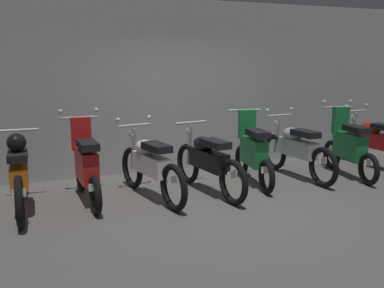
{
  "coord_description": "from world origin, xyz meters",
  "views": [
    {
      "loc": [
        -2.64,
        -5.32,
        2.0
      ],
      "look_at": [
        -0.22,
        0.69,
        0.75
      ],
      "focal_mm": 41.11,
      "sensor_mm": 36.0,
      "label": 1
    }
  ],
  "objects_px": {
    "motorbike_slot_6": "(296,149)",
    "motorbike_slot_8": "(375,142)",
    "motorbike_slot_1": "(19,173)",
    "motorbike_slot_5": "(253,152)",
    "motorbike_slot_2": "(86,165)",
    "motorbike_slot_7": "(348,146)",
    "motorbike_slot_4": "(208,161)",
    "motorbike_slot_3": "(150,165)"
  },
  "relations": [
    {
      "from": "motorbike_slot_5",
      "to": "motorbike_slot_7",
      "type": "height_order",
      "value": "motorbike_slot_7"
    },
    {
      "from": "motorbike_slot_4",
      "to": "motorbike_slot_5",
      "type": "xyz_separation_m",
      "value": [
        0.9,
        0.21,
        0.03
      ]
    },
    {
      "from": "motorbike_slot_1",
      "to": "motorbike_slot_8",
      "type": "distance_m",
      "value": 6.2
    },
    {
      "from": "motorbike_slot_8",
      "to": "motorbike_slot_1",
      "type": "bearing_deg",
      "value": -179.16
    },
    {
      "from": "motorbike_slot_2",
      "to": "motorbike_slot_7",
      "type": "distance_m",
      "value": 4.44
    },
    {
      "from": "motorbike_slot_5",
      "to": "motorbike_slot_4",
      "type": "bearing_deg",
      "value": -166.66
    },
    {
      "from": "motorbike_slot_4",
      "to": "motorbike_slot_3",
      "type": "bearing_deg",
      "value": 175.78
    },
    {
      "from": "motorbike_slot_1",
      "to": "motorbike_slot_3",
      "type": "height_order",
      "value": "motorbike_slot_3"
    },
    {
      "from": "motorbike_slot_7",
      "to": "motorbike_slot_8",
      "type": "height_order",
      "value": "motorbike_slot_7"
    },
    {
      "from": "motorbike_slot_1",
      "to": "motorbike_slot_5",
      "type": "height_order",
      "value": "motorbike_slot_5"
    },
    {
      "from": "motorbike_slot_1",
      "to": "motorbike_slot_7",
      "type": "height_order",
      "value": "motorbike_slot_7"
    },
    {
      "from": "motorbike_slot_8",
      "to": "motorbike_slot_3",
      "type": "bearing_deg",
      "value": -177.29
    },
    {
      "from": "motorbike_slot_7",
      "to": "motorbike_slot_8",
      "type": "xyz_separation_m",
      "value": [
        0.88,
        0.28,
        -0.04
      ]
    },
    {
      "from": "motorbike_slot_1",
      "to": "motorbike_slot_3",
      "type": "bearing_deg",
      "value": -3.84
    },
    {
      "from": "motorbike_slot_8",
      "to": "motorbike_slot_7",
      "type": "bearing_deg",
      "value": -162.54
    },
    {
      "from": "motorbike_slot_8",
      "to": "motorbike_slot_6",
      "type": "bearing_deg",
      "value": -179.25
    },
    {
      "from": "motorbike_slot_2",
      "to": "motorbike_slot_6",
      "type": "xyz_separation_m",
      "value": [
        3.54,
        -0.02,
        -0.04
      ]
    },
    {
      "from": "motorbike_slot_2",
      "to": "motorbike_slot_8",
      "type": "relative_size",
      "value": 0.86
    },
    {
      "from": "motorbike_slot_1",
      "to": "motorbike_slot_4",
      "type": "height_order",
      "value": "motorbike_slot_1"
    },
    {
      "from": "motorbike_slot_7",
      "to": "motorbike_slot_8",
      "type": "relative_size",
      "value": 0.86
    },
    {
      "from": "motorbike_slot_1",
      "to": "motorbike_slot_5",
      "type": "relative_size",
      "value": 1.17
    },
    {
      "from": "motorbike_slot_5",
      "to": "motorbike_slot_8",
      "type": "bearing_deg",
      "value": 1.36
    },
    {
      "from": "motorbike_slot_5",
      "to": "motorbike_slot_8",
      "type": "xyz_separation_m",
      "value": [
        2.65,
        0.06,
        -0.03
      ]
    },
    {
      "from": "motorbike_slot_5",
      "to": "motorbike_slot_7",
      "type": "distance_m",
      "value": 1.78
    },
    {
      "from": "motorbike_slot_6",
      "to": "motorbike_slot_8",
      "type": "distance_m",
      "value": 1.77
    },
    {
      "from": "motorbike_slot_2",
      "to": "motorbike_slot_8",
      "type": "distance_m",
      "value": 5.31
    },
    {
      "from": "motorbike_slot_6",
      "to": "motorbike_slot_8",
      "type": "height_order",
      "value": "same"
    },
    {
      "from": "motorbike_slot_2",
      "to": "motorbike_slot_5",
      "type": "xyz_separation_m",
      "value": [
        2.66,
        -0.05,
        -0.0
      ]
    },
    {
      "from": "motorbike_slot_6",
      "to": "motorbike_slot_4",
      "type": "bearing_deg",
      "value": -171.92
    },
    {
      "from": "motorbike_slot_3",
      "to": "motorbike_slot_7",
      "type": "xyz_separation_m",
      "value": [
        3.55,
        -0.07,
        0.04
      ]
    },
    {
      "from": "motorbike_slot_6",
      "to": "motorbike_slot_7",
      "type": "distance_m",
      "value": 0.93
    },
    {
      "from": "motorbike_slot_3",
      "to": "motorbike_slot_6",
      "type": "relative_size",
      "value": 0.99
    },
    {
      "from": "motorbike_slot_6",
      "to": "motorbike_slot_7",
      "type": "bearing_deg",
      "value": -15.77
    },
    {
      "from": "motorbike_slot_4",
      "to": "motorbike_slot_7",
      "type": "relative_size",
      "value": 1.16
    },
    {
      "from": "motorbike_slot_3",
      "to": "motorbike_slot_7",
      "type": "distance_m",
      "value": 3.56
    },
    {
      "from": "motorbike_slot_3",
      "to": "motorbike_slot_6",
      "type": "bearing_deg",
      "value": 4.01
    },
    {
      "from": "motorbike_slot_2",
      "to": "motorbike_slot_7",
      "type": "xyz_separation_m",
      "value": [
        4.44,
        -0.27,
        0.0
      ]
    },
    {
      "from": "motorbike_slot_2",
      "to": "motorbike_slot_6",
      "type": "distance_m",
      "value": 3.54
    },
    {
      "from": "motorbike_slot_2",
      "to": "motorbike_slot_7",
      "type": "relative_size",
      "value": 1.01
    },
    {
      "from": "motorbike_slot_1",
      "to": "motorbike_slot_8",
      "type": "relative_size",
      "value": 1.0
    },
    {
      "from": "motorbike_slot_1",
      "to": "motorbike_slot_7",
      "type": "bearing_deg",
      "value": -1.99
    },
    {
      "from": "motorbike_slot_2",
      "to": "motorbike_slot_8",
      "type": "bearing_deg",
      "value": 0.09
    }
  ]
}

